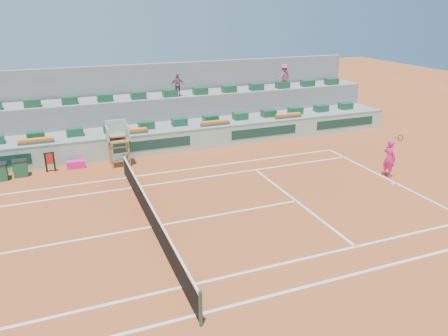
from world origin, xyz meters
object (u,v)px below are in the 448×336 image
Objects in this scene: tennis_player at (389,158)px; player_bag at (76,164)px; drink_cooler_a at (20,168)px; umpire_chair at (118,137)px.

player_bag is at bearing 154.40° from tennis_player.
drink_cooler_a is at bearing -176.40° from player_bag.
drink_cooler_a reaches higher than player_bag.
umpire_chair is 4.97m from drink_cooler_a.
umpire_chair is 1.05× the size of tennis_player.
player_bag is 15.95m from tennis_player.
umpire_chair reaches higher than tennis_player.
drink_cooler_a is at bearing 178.13° from umpire_chair.
drink_cooler_a is 18.28m from tennis_player.
drink_cooler_a is 0.37× the size of tennis_player.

